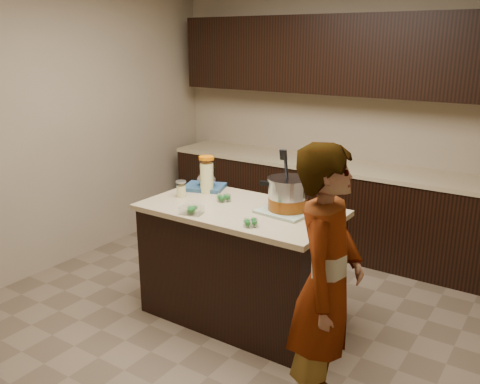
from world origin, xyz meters
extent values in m
plane|color=brown|center=(0.00, 0.00, 0.00)|extent=(4.00, 4.00, 0.00)
cube|color=tan|center=(0.00, 2.00, 1.35)|extent=(4.00, 0.04, 2.70)
cube|color=tan|center=(-2.00, 0.00, 1.35)|extent=(0.04, 4.00, 2.70)
cube|color=black|center=(0.00, 1.70, 0.43)|extent=(3.60, 0.60, 0.86)
cube|color=tan|center=(0.00, 1.70, 0.88)|extent=(3.60, 0.63, 0.04)
cube|color=black|center=(0.00, 1.82, 1.95)|extent=(3.60, 0.35, 0.75)
cube|color=black|center=(0.00, 0.00, 0.43)|extent=(1.40, 0.75, 0.86)
cube|color=tan|center=(0.00, 0.00, 0.88)|extent=(1.46, 0.81, 0.04)
cube|color=#4F754F|center=(0.34, 0.11, 0.91)|extent=(0.40, 0.40, 0.02)
cylinder|color=#B7B7BC|center=(0.34, 0.11, 1.03)|extent=(0.34, 0.34, 0.22)
cylinder|color=brown|center=(0.34, 0.11, 0.96)|extent=(0.34, 0.34, 0.09)
cylinder|color=#B7B7BC|center=(0.34, 0.11, 1.15)|extent=(0.36, 0.36, 0.01)
cube|color=black|center=(0.17, 0.07, 1.10)|extent=(0.08, 0.05, 0.03)
cube|color=black|center=(0.51, 0.15, 1.10)|extent=(0.08, 0.05, 0.03)
cylinder|color=black|center=(0.34, 0.08, 1.21)|extent=(0.05, 0.12, 0.27)
cylinder|color=#EAE78F|center=(-0.44, 0.18, 1.02)|extent=(0.11, 0.11, 0.24)
cylinder|color=white|center=(-0.44, 0.18, 1.04)|extent=(0.12, 0.12, 0.27)
cylinder|color=#DB6804|center=(-0.44, 0.18, 1.18)|extent=(0.13, 0.13, 0.02)
cylinder|color=#EAE78F|center=(-0.54, -0.03, 0.94)|extent=(0.09, 0.09, 0.09)
cylinder|color=white|center=(-0.54, -0.03, 0.96)|extent=(0.10, 0.10, 0.11)
cylinder|color=silver|center=(-0.54, -0.03, 1.03)|extent=(0.11, 0.11, 0.02)
cylinder|color=silver|center=(-0.19, 0.06, 0.93)|extent=(0.12, 0.12, 0.05)
cylinder|color=silver|center=(0.28, -0.29, 0.92)|extent=(0.13, 0.13, 0.05)
cube|color=silver|center=(-0.21, -0.31, 0.93)|extent=(0.18, 0.15, 0.06)
cube|color=navy|center=(-0.52, 0.24, 0.92)|extent=(0.39, 0.35, 0.03)
ellipsoid|color=silver|center=(-0.50, 0.24, 0.98)|extent=(0.16, 0.13, 0.09)
imported|color=gray|center=(0.98, -0.62, 0.80)|extent=(0.47, 0.64, 1.60)
camera|label=1|loc=(1.98, -2.96, 2.08)|focal=38.00mm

